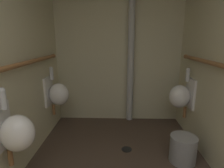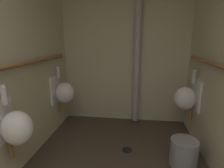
% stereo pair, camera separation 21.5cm
% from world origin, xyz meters
% --- Properties ---
extents(wall_back, '(2.27, 0.06, 2.58)m').
position_xyz_m(wall_back, '(0.00, 3.39, 1.29)').
color(wall_back, beige).
rests_on(wall_back, ground).
extents(urinal_left_mid, '(0.32, 0.30, 0.76)m').
position_xyz_m(urinal_left_mid, '(-0.93, 1.64, 0.64)').
color(urinal_left_mid, white).
extents(urinal_left_far, '(0.32, 0.30, 0.76)m').
position_xyz_m(urinal_left_far, '(-0.93, 2.83, 0.64)').
color(urinal_left_far, white).
extents(urinal_right_mid, '(0.32, 0.30, 0.76)m').
position_xyz_m(urinal_right_mid, '(0.93, 2.78, 0.64)').
color(urinal_right_mid, white).
extents(supply_pipe_left, '(0.06, 2.74, 0.06)m').
position_xyz_m(supply_pipe_left, '(-1.01, 1.70, 1.19)').
color(supply_pipe_left, '#936038').
extents(standpipe_back_wall, '(0.11, 0.11, 2.53)m').
position_xyz_m(standpipe_back_wall, '(0.21, 3.28, 1.29)').
color(standpipe_back_wall, '#B2B2B2').
rests_on(standpipe_back_wall, ground).
extents(floor_drain, '(0.14, 0.14, 0.01)m').
position_xyz_m(floor_drain, '(0.12, 2.37, 0.00)').
color(floor_drain, black).
rests_on(floor_drain, ground).
extents(waste_bin, '(0.31, 0.31, 0.33)m').
position_xyz_m(waste_bin, '(0.78, 2.15, 0.16)').
color(waste_bin, gray).
rests_on(waste_bin, ground).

